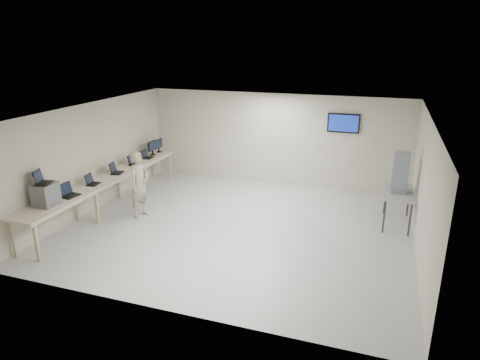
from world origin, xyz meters
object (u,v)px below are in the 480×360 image
(equipment_box, at_px, (46,194))
(soldier, at_px, (139,184))
(workbench, at_px, (107,180))
(side_table, at_px, (399,194))

(equipment_box, relative_size, soldier, 0.29)
(equipment_box, bearing_deg, soldier, 58.77)
(equipment_box, xyz_separation_m, soldier, (1.09, 1.96, -0.29))
(workbench, relative_size, side_table, 4.24)
(equipment_box, relative_size, side_table, 0.35)
(side_table, bearing_deg, workbench, -168.47)
(workbench, distance_m, side_table, 7.34)
(soldier, height_order, side_table, soldier)
(workbench, height_order, equipment_box, equipment_box)
(soldier, relative_size, side_table, 1.21)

